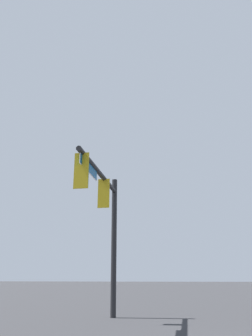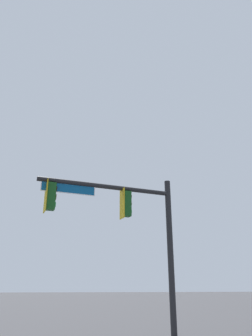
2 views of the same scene
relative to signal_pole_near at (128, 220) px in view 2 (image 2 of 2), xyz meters
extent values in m
cylinder|color=black|center=(-1.98, -0.11, -1.29)|extent=(0.26, 0.26, 6.50)
cylinder|color=black|center=(0.96, 0.06, 1.36)|extent=(5.89, 0.53, 0.20)
cube|color=gold|center=(0.27, 0.02, 0.69)|extent=(0.06, 0.52, 1.30)
cube|color=#144719|center=(0.08, 0.00, 0.69)|extent=(0.38, 0.34, 1.10)
cylinder|color=#144719|center=(0.08, 0.00, 1.30)|extent=(0.04, 0.04, 0.12)
cylinder|color=#340503|center=(-0.12, -0.01, 1.02)|extent=(0.04, 0.22, 0.22)
cylinder|color=#392D05|center=(-0.12, -0.01, 0.69)|extent=(0.04, 0.22, 0.22)
cylinder|color=green|center=(-0.12, -0.01, 0.36)|extent=(0.04, 0.22, 0.22)
cube|color=gold|center=(3.50, 0.20, 0.69)|extent=(0.06, 0.52, 1.30)
cube|color=#144719|center=(3.31, 0.19, 0.69)|extent=(0.38, 0.34, 1.10)
cylinder|color=#144719|center=(3.31, 0.19, 1.30)|extent=(0.04, 0.04, 0.12)
cylinder|color=#340503|center=(3.11, 0.18, 1.02)|extent=(0.04, 0.22, 0.22)
cylinder|color=#392D05|center=(3.11, 0.18, 0.69)|extent=(0.04, 0.22, 0.22)
cylinder|color=green|center=(3.11, 0.18, 0.36)|extent=(0.04, 0.22, 0.22)
cube|color=#0A4C7F|center=(2.62, 0.15, 1.08)|extent=(2.17, 0.16, 0.35)
cube|color=white|center=(2.62, 0.15, 1.08)|extent=(2.23, 0.15, 0.41)
camera|label=1|loc=(13.60, 4.21, -2.87)|focal=35.00mm
camera|label=2|loc=(4.54, 13.01, -2.76)|focal=35.00mm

